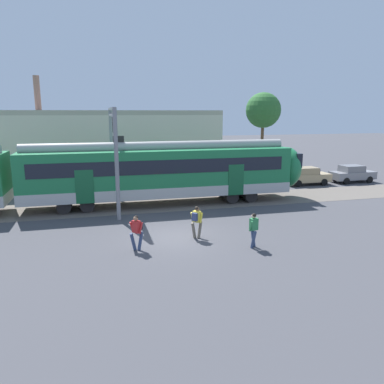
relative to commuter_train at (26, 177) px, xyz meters
name	(u,v)px	position (x,y,z in m)	size (l,w,h in m)	color
ground_plane	(175,237)	(8.05, -7.13, -2.25)	(160.00, 160.00, 0.00)	#424247
commuter_train	(26,177)	(0.00, 0.00, 0.00)	(38.05, 3.07, 4.73)	#B7B7B2
pedestrian_red	(137,230)	(5.99, -8.50, -1.26)	(0.71, 0.51, 1.67)	navy
pedestrian_yellow	(197,219)	(9.06, -7.58, -1.26)	(0.69, 0.50, 1.67)	#6B6051
pedestrian_green	(254,228)	(11.32, -9.49, -1.29)	(0.54, 0.69, 1.67)	navy
parked_car_tan	(307,176)	(22.12, 3.88, -1.47)	(4.02, 1.79, 1.54)	tan
parked_car_grey	(352,174)	(26.80, 3.92, -1.47)	(4.05, 1.86, 1.54)	gray
catenary_gantry	(113,142)	(5.48, 0.00, 2.06)	(0.24, 6.64, 6.53)	gray
background_building	(111,147)	(5.64, 9.21, 0.95)	(19.24, 5.00, 9.20)	beige
street_tree_right	(263,111)	(21.40, 11.70, 4.15)	(3.64, 3.64, 8.27)	brown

